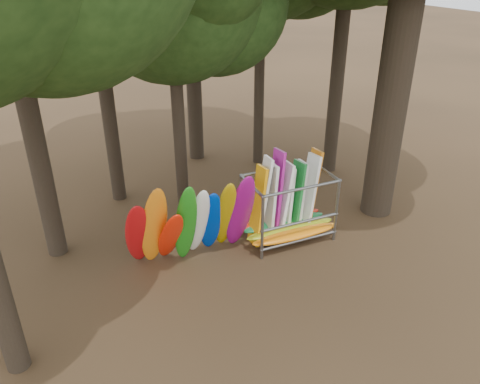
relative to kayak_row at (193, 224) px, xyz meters
name	(u,v)px	position (x,y,z in m)	size (l,w,h in m)	color
ground	(265,252)	(2.12, -0.41, -1.31)	(120.00, 120.00, 0.00)	#47331E
lake	(67,21)	(2.12, 59.59, -1.31)	(160.00, 160.00, 0.00)	gray
kayak_row	(193,224)	(0.00, 0.00, 0.00)	(3.78, 1.84, 3.06)	#B60C10
storage_rack	(288,209)	(3.15, 0.12, -0.31)	(3.04, 1.57, 2.91)	slate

